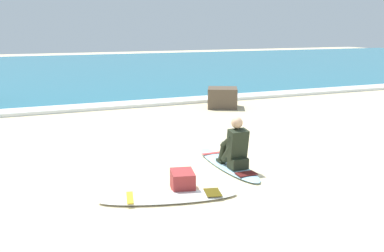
# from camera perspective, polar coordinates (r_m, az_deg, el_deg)

# --- Properties ---
(ground_plane) EXTENTS (80.00, 80.00, 0.00)m
(ground_plane) POSITION_cam_1_polar(r_m,az_deg,el_deg) (8.17, 1.93, -5.70)
(ground_plane) COLOR beige
(sea) EXTENTS (80.00, 28.00, 0.10)m
(sea) POSITION_cam_1_polar(r_m,az_deg,el_deg) (28.15, -16.33, 7.14)
(sea) COLOR teal
(sea) RESTS_ON ground
(breaking_foam) EXTENTS (80.00, 0.90, 0.11)m
(breaking_foam) POSITION_cam_1_polar(r_m,az_deg,el_deg) (14.73, -9.79, 2.72)
(breaking_foam) COLOR white
(breaking_foam) RESTS_ON ground
(surfboard_main) EXTENTS (0.55, 2.33, 0.08)m
(surfboard_main) POSITION_cam_1_polar(r_m,az_deg,el_deg) (8.39, 4.68, -4.97)
(surfboard_main) COLOR #9ED1E5
(surfboard_main) RESTS_ON ground
(surfer_seated) EXTENTS (0.37, 0.70, 0.95)m
(surfer_seated) POSITION_cam_1_polar(r_m,az_deg,el_deg) (8.02, 5.69, -2.86)
(surfer_seated) COLOR black
(surfer_seated) RESTS_ON surfboard_main
(surfboard_spare_near) EXTENTS (2.21, 1.01, 0.08)m
(surfboard_spare_near) POSITION_cam_1_polar(r_m,az_deg,el_deg) (6.79, -3.00, -9.35)
(surfboard_spare_near) COLOR white
(surfboard_spare_near) RESTS_ON ground
(shoreline_rock) EXTENTS (1.27, 1.25, 0.66)m
(shoreline_rock) POSITION_cam_1_polar(r_m,az_deg,el_deg) (14.39, 4.03, 3.74)
(shoreline_rock) COLOR brown
(shoreline_rock) RESTS_ON ground
(beach_bag) EXTENTS (0.46, 0.55, 0.32)m
(beach_bag) POSITION_cam_1_polar(r_m,az_deg,el_deg) (7.11, -1.25, -7.23)
(beach_bag) COLOR maroon
(beach_bag) RESTS_ON ground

